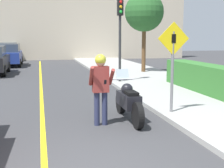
{
  "coord_description": "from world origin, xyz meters",
  "views": [
    {
      "loc": [
        -0.62,
        -4.91,
        2.23
      ],
      "look_at": [
        1.25,
        3.13,
        0.97
      ],
      "focal_mm": 50.0,
      "sensor_mm": 36.0,
      "label": 1
    }
  ],
  "objects_px": {
    "motorcycle": "(128,101)",
    "crossing_sign": "(173,58)",
    "traffic_light": "(120,25)",
    "street_tree": "(144,12)",
    "person_biker": "(101,82)",
    "parked_car_blue": "(9,55)",
    "parked_car_silver": "(8,52)"
  },
  "relations": [
    {
      "from": "person_biker",
      "to": "traffic_light",
      "type": "height_order",
      "value": "traffic_light"
    },
    {
      "from": "motorcycle",
      "to": "parked_car_blue",
      "type": "xyz_separation_m",
      "value": [
        -4.55,
        16.82,
        0.34
      ]
    },
    {
      "from": "crossing_sign",
      "to": "street_tree",
      "type": "height_order",
      "value": "street_tree"
    },
    {
      "from": "crossing_sign",
      "to": "parked_car_silver",
      "type": "xyz_separation_m",
      "value": [
        -6.38,
        21.92,
        -0.77
      ]
    },
    {
      "from": "traffic_light",
      "to": "parked_car_blue",
      "type": "distance_m",
      "value": 12.24
    },
    {
      "from": "street_tree",
      "to": "parked_car_blue",
      "type": "relative_size",
      "value": 1.11
    },
    {
      "from": "motorcycle",
      "to": "person_biker",
      "type": "height_order",
      "value": "person_biker"
    },
    {
      "from": "traffic_light",
      "to": "parked_car_blue",
      "type": "height_order",
      "value": "traffic_light"
    },
    {
      "from": "crossing_sign",
      "to": "parked_car_silver",
      "type": "relative_size",
      "value": 0.59
    },
    {
      "from": "crossing_sign",
      "to": "parked_car_blue",
      "type": "bearing_deg",
      "value": 109.3
    },
    {
      "from": "person_biker",
      "to": "parked_car_silver",
      "type": "relative_size",
      "value": 0.43
    },
    {
      "from": "crossing_sign",
      "to": "street_tree",
      "type": "relative_size",
      "value": 0.53
    },
    {
      "from": "person_biker",
      "to": "crossing_sign",
      "type": "height_order",
      "value": "crossing_sign"
    },
    {
      "from": "person_biker",
      "to": "parked_car_blue",
      "type": "xyz_separation_m",
      "value": [
        -3.74,
        17.13,
        -0.26
      ]
    },
    {
      "from": "motorcycle",
      "to": "crossing_sign",
      "type": "bearing_deg",
      "value": 5.61
    },
    {
      "from": "motorcycle",
      "to": "street_tree",
      "type": "relative_size",
      "value": 0.49
    },
    {
      "from": "street_tree",
      "to": "parked_car_silver",
      "type": "height_order",
      "value": "street_tree"
    },
    {
      "from": "crossing_sign",
      "to": "parked_car_silver",
      "type": "height_order",
      "value": "crossing_sign"
    },
    {
      "from": "crossing_sign",
      "to": "traffic_light",
      "type": "height_order",
      "value": "traffic_light"
    },
    {
      "from": "traffic_light",
      "to": "parked_car_silver",
      "type": "distance_m",
      "value": 17.14
    },
    {
      "from": "motorcycle",
      "to": "street_tree",
      "type": "xyz_separation_m",
      "value": [
        3.81,
        9.95,
        3.11
      ]
    },
    {
      "from": "motorcycle",
      "to": "traffic_light",
      "type": "relative_size",
      "value": 0.6
    },
    {
      "from": "crossing_sign",
      "to": "parked_car_blue",
      "type": "relative_size",
      "value": 0.59
    },
    {
      "from": "crossing_sign",
      "to": "street_tree",
      "type": "distance_m",
      "value": 10.33
    },
    {
      "from": "motorcycle",
      "to": "crossing_sign",
      "type": "height_order",
      "value": "crossing_sign"
    },
    {
      "from": "traffic_light",
      "to": "street_tree",
      "type": "height_order",
      "value": "street_tree"
    },
    {
      "from": "traffic_light",
      "to": "street_tree",
      "type": "bearing_deg",
      "value": 56.56
    },
    {
      "from": "crossing_sign",
      "to": "parked_car_silver",
      "type": "distance_m",
      "value": 22.84
    },
    {
      "from": "parked_car_blue",
      "to": "parked_car_silver",
      "type": "xyz_separation_m",
      "value": [
        -0.53,
        5.22,
        0.0
      ]
    },
    {
      "from": "crossing_sign",
      "to": "traffic_light",
      "type": "xyz_separation_m",
      "value": [
        0.1,
        6.17,
        1.14
      ]
    },
    {
      "from": "motorcycle",
      "to": "crossing_sign",
      "type": "xyz_separation_m",
      "value": [
        1.3,
        0.13,
        1.12
      ]
    },
    {
      "from": "parked_car_blue",
      "to": "crossing_sign",
      "type": "bearing_deg",
      "value": -70.7
    }
  ]
}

